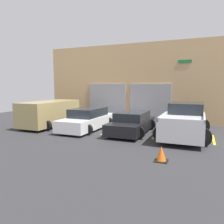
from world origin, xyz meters
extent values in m
plane|color=#2D2D30|center=(0.00, 0.00, 0.00)|extent=(28.00, 28.00, 0.00)
cube|color=tan|center=(0.00, 3.30, 2.96)|extent=(14.24, 0.60, 5.91)
cube|color=#939399|center=(-1.95, 2.96, 1.44)|extent=(3.10, 0.08, 2.89)
cube|color=#939399|center=(1.55, 2.96, 1.44)|extent=(3.10, 0.08, 2.89)
cube|color=#197238|center=(3.91, 2.97, 4.40)|extent=(0.90, 0.03, 0.22)
cube|color=silver|center=(4.31, -1.22, 0.68)|extent=(1.98, 5.04, 0.89)
cube|color=#1E2328|center=(4.31, 0.16, 1.43)|extent=(1.82, 2.27, 0.61)
cube|color=silver|center=(3.36, -2.36, 1.22)|extent=(0.08, 2.77, 0.18)
cube|color=silver|center=(5.26, -2.36, 1.22)|extent=(0.08, 2.77, 0.18)
cube|color=silver|center=(4.31, -3.70, 1.22)|extent=(1.98, 0.08, 0.18)
cylinder|color=black|center=(3.43, 0.34, 0.43)|extent=(0.85, 0.22, 0.85)
cylinder|color=black|center=(5.19, 0.34, 0.43)|extent=(0.85, 0.22, 0.85)
cylinder|color=black|center=(3.43, -2.79, 0.43)|extent=(0.85, 0.22, 0.85)
cylinder|color=black|center=(5.19, -2.79, 0.43)|extent=(0.85, 0.22, 0.85)
cube|color=white|center=(-1.44, -1.22, 0.47)|extent=(1.75, 4.73, 0.67)
cube|color=#1E2328|center=(-1.44, -1.11, 1.07)|extent=(1.54, 2.60, 0.53)
cylinder|color=black|center=(-2.20, 0.24, 0.30)|extent=(0.61, 0.22, 0.61)
cylinder|color=black|center=(-0.67, 0.24, 0.30)|extent=(0.61, 0.22, 0.61)
cylinder|color=black|center=(-2.20, -2.69, 0.30)|extent=(0.61, 0.22, 0.61)
cylinder|color=black|center=(-0.67, -2.69, 0.30)|extent=(0.61, 0.22, 0.61)
cube|color=black|center=(1.44, -1.22, 0.45)|extent=(1.76, 4.32, 0.59)
cube|color=#1E2328|center=(1.44, -1.12, 0.98)|extent=(1.55, 2.37, 0.48)
cylinder|color=black|center=(0.67, 0.11, 0.34)|extent=(0.67, 0.22, 0.67)
cylinder|color=black|center=(2.21, 0.11, 0.34)|extent=(0.67, 0.22, 0.67)
cylinder|color=black|center=(0.67, -2.56, 0.34)|extent=(0.67, 0.22, 0.67)
cylinder|color=black|center=(2.21, -2.56, 0.34)|extent=(0.67, 0.22, 0.67)
cube|color=#9E8956|center=(-4.31, -1.22, 0.93)|extent=(1.85, 4.55, 1.53)
cube|color=#1E2328|center=(-4.31, 1.00, 1.45)|extent=(1.67, 0.06, 0.28)
cylinder|color=black|center=(-5.13, 0.19, 0.33)|extent=(0.65, 0.22, 0.65)
cylinder|color=black|center=(-3.50, 0.19, 0.33)|extent=(0.65, 0.22, 0.65)
cylinder|color=black|center=(-5.13, -2.63, 0.33)|extent=(0.65, 0.22, 0.65)
cylinder|color=black|center=(-3.50, -2.63, 0.33)|extent=(0.65, 0.22, 0.65)
cube|color=gold|center=(-5.75, -1.22, 0.00)|extent=(0.12, 2.20, 0.01)
cube|color=gold|center=(-2.87, -1.22, 0.00)|extent=(0.12, 2.20, 0.01)
cube|color=gold|center=(0.00, -1.22, 0.00)|extent=(0.12, 2.20, 0.01)
cube|color=gold|center=(2.87, -1.22, 0.00)|extent=(0.12, 2.20, 0.01)
cube|color=gold|center=(5.75, -1.22, 0.00)|extent=(0.12, 2.20, 0.01)
cube|color=black|center=(3.86, -5.47, 0.01)|extent=(0.47, 0.47, 0.03)
cone|color=orange|center=(3.86, -5.47, 0.28)|extent=(0.36, 0.36, 0.55)
camera|label=1|loc=(5.10, -13.14, 2.65)|focal=35.00mm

